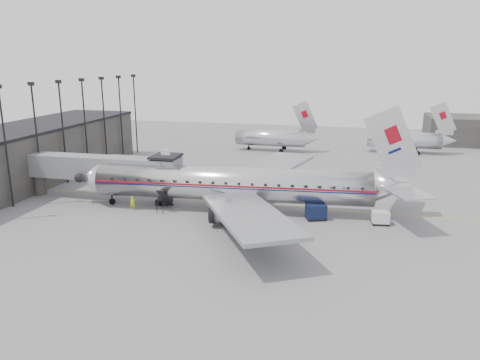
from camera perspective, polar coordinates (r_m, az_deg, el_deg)
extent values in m
plane|color=slate|center=(55.29, -1.69, -4.65)|extent=(160.00, 160.00, 0.00)
cube|color=#363431|center=(78.24, -24.47, 2.82)|extent=(12.00, 46.00, 8.00)
cube|color=gold|center=(60.20, 2.57, -3.03)|extent=(60.00, 0.15, 0.01)
cube|color=#57595C|center=(66.19, -19.59, 1.61)|extent=(12.00, 2.80, 3.00)
cube|color=#57595C|center=(61.80, -12.55, 1.23)|extent=(8.00, 3.00, 3.10)
cube|color=#57595C|center=(60.54, -8.98, 1.12)|extent=(3.20, 3.60, 3.20)
cube|color=black|center=(60.13, -9.05, 2.89)|extent=(3.40, 3.80, 0.30)
cube|color=white|center=(60.03, -9.07, 3.35)|extent=(1.20, 0.15, 0.80)
cylinder|color=black|center=(61.03, -9.27, -1.59)|extent=(0.56, 0.56, 2.80)
cube|color=black|center=(61.33, -9.23, -2.54)|extent=(1.60, 2.20, 0.70)
cylinder|color=black|center=(60.47, -9.59, -2.85)|extent=(0.30, 0.60, 0.60)
cylinder|color=black|center=(62.23, -8.88, -2.32)|extent=(0.30, 0.60, 0.60)
cylinder|color=#363431|center=(69.95, -23.18, -0.51)|extent=(1.60, 1.60, 2.80)
cube|color=black|center=(58.56, -9.14, -2.18)|extent=(0.90, 3.20, 2.90)
cylinder|color=black|center=(64.43, -26.64, 3.47)|extent=(0.24, 0.24, 15.00)
cylinder|color=black|center=(69.05, -23.49, 4.46)|extent=(0.24, 0.24, 15.00)
cube|color=black|center=(68.28, -24.14, 10.66)|extent=(0.90, 0.25, 0.50)
cylinder|color=black|center=(73.86, -20.74, 5.32)|extent=(0.24, 0.24, 15.00)
cube|color=black|center=(73.15, -21.28, 11.12)|extent=(0.90, 0.25, 0.50)
cylinder|color=black|center=(78.84, -18.33, 6.06)|extent=(0.24, 0.24, 15.00)
cube|color=black|center=(78.17, -18.77, 11.50)|extent=(0.90, 0.25, 0.50)
cylinder|color=black|center=(83.96, -16.20, 6.70)|extent=(0.24, 0.24, 15.00)
cube|color=black|center=(83.33, -16.57, 11.81)|extent=(0.90, 0.25, 0.50)
cylinder|color=black|center=(89.18, -14.31, 7.26)|extent=(0.24, 0.24, 15.00)
cube|color=black|center=(88.59, -14.62, 12.08)|extent=(0.90, 0.25, 0.50)
cylinder|color=black|center=(94.49, -12.63, 7.76)|extent=(0.24, 0.24, 15.00)
cube|color=black|center=(93.94, -12.89, 12.30)|extent=(0.90, 0.25, 0.50)
cylinder|color=silver|center=(94.98, 3.75, 5.12)|extent=(14.00, 3.20, 3.20)
cube|color=silver|center=(93.47, 7.95, 7.59)|extent=(5.17, 0.26, 6.52)
cylinder|color=black|center=(96.19, 1.08, 4.00)|extent=(0.24, 0.24, 1.00)
cylinder|color=silver|center=(98.16, 19.34, 4.64)|extent=(14.00, 3.20, 3.20)
cube|color=silver|center=(98.51, 23.52, 6.88)|extent=(5.17, 0.26, 6.52)
cylinder|color=black|center=(98.15, 16.63, 3.60)|extent=(0.24, 0.24, 1.00)
cylinder|color=silver|center=(57.07, -0.93, -0.49)|extent=(33.87, 6.94, 4.15)
cone|color=silver|center=(62.76, -17.83, 0.19)|extent=(3.70, 4.42, 4.15)
cone|color=silver|center=(57.03, 18.08, -0.78)|extent=(4.80, 4.30, 3.94)
cube|color=maroon|center=(57.00, -0.93, -0.22)|extent=(33.87, 6.99, 0.20)
cube|color=#090C4F|center=(57.06, -0.93, -0.47)|extent=(33.87, 6.99, 0.11)
cube|color=silver|center=(55.88, 18.16, 4.34)|extent=(6.89, 0.91, 8.62)
cube|color=gray|center=(66.44, 3.38, 1.36)|extent=(11.73, 18.97, 1.33)
cube|color=gray|center=(47.14, 1.08, -4.22)|extent=(14.04, 18.69, 1.33)
cylinder|color=gray|center=(63.00, 0.46, -0.67)|extent=(4.00, 2.66, 2.35)
cylinder|color=gray|center=(51.98, -1.38, -4.03)|extent=(4.00, 2.66, 2.35)
cylinder|color=black|center=(62.27, -15.32, -2.25)|extent=(0.22, 0.22, 1.46)
cylinder|color=black|center=(60.24, 1.65, -2.23)|extent=(0.29, 0.29, 1.57)
cylinder|color=black|center=(60.33, 1.65, -2.48)|extent=(1.15, 0.48, 1.12)
cylinder|color=black|center=(54.73, 0.90, -3.98)|extent=(0.29, 0.29, 1.57)
cylinder|color=black|center=(54.82, 0.90, -4.26)|extent=(1.15, 0.48, 1.12)
cube|color=#BABABC|center=(52.10, 1.76, -4.46)|extent=(3.59, 2.51, 1.90)
cube|color=#BABABC|center=(53.16, -0.45, -4.47)|extent=(1.81, 2.01, 1.27)
cube|color=black|center=(52.98, -0.45, -3.92)|extent=(1.41, 1.75, 0.54)
cylinder|color=black|center=(52.55, -0.59, -5.36)|extent=(0.62, 0.35, 0.58)
cylinder|color=black|center=(53.92, 0.20, -4.83)|extent=(0.62, 0.35, 0.58)
cylinder|color=black|center=(51.37, 2.29, -5.85)|extent=(0.62, 0.35, 0.58)
cylinder|color=black|center=(52.76, 3.03, -5.30)|extent=(0.62, 0.35, 0.58)
cube|color=#0E1639|center=(55.22, 9.25, -3.71)|extent=(2.66, 2.33, 1.56)
cube|color=black|center=(55.48, 9.22, -4.53)|extent=(2.80, 2.47, 0.13)
cylinder|color=black|center=(54.67, 8.50, -4.86)|extent=(0.36, 0.24, 0.33)
cylinder|color=black|center=(55.14, 10.29, -4.76)|extent=(0.36, 0.24, 0.33)
cylinder|color=black|center=(55.88, 8.15, -4.41)|extent=(0.36, 0.24, 0.33)
cylinder|color=black|center=(56.35, 9.91, -4.32)|extent=(0.36, 0.24, 0.33)
cube|color=silver|center=(55.30, 16.77, -4.33)|extent=(2.00, 1.59, 1.30)
cube|color=black|center=(55.53, 16.71, -5.01)|extent=(2.10, 1.70, 0.11)
cylinder|color=black|center=(54.90, 16.04, -5.23)|extent=(0.29, 0.14, 0.28)
cylinder|color=black|center=(55.16, 17.56, -5.25)|extent=(0.29, 0.14, 0.28)
cylinder|color=black|center=(55.93, 15.87, -4.85)|extent=(0.29, 0.14, 0.28)
cylinder|color=black|center=(56.19, 17.36, -4.87)|extent=(0.29, 0.14, 0.28)
imported|color=#B8CE18|center=(59.28, -12.93, -2.78)|extent=(0.77, 0.68, 1.78)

